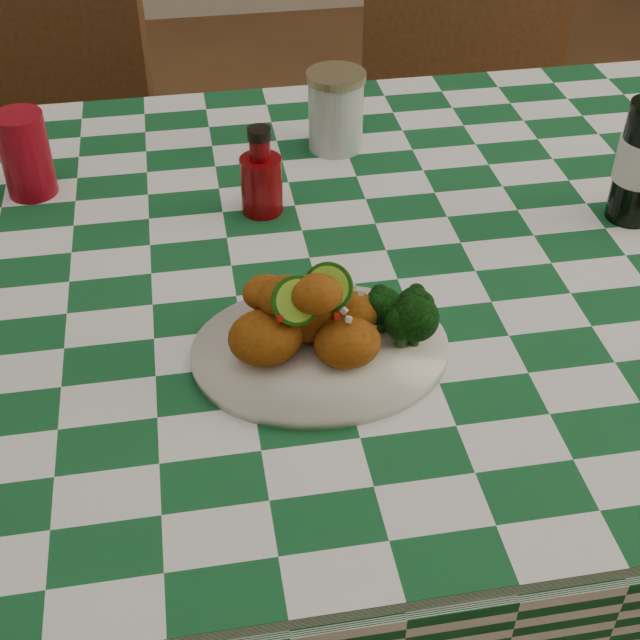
{
  "coord_description": "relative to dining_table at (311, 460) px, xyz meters",
  "views": [
    {
      "loc": [
        -0.15,
        -0.94,
        1.46
      ],
      "look_at": [
        -0.02,
        -0.2,
        0.84
      ],
      "focal_mm": 50.0,
      "sensor_mm": 36.0,
      "label": 1
    }
  ],
  "objects": [
    {
      "name": "wooden_chair_left",
      "position": [
        -0.46,
        0.75,
        0.07
      ],
      "size": [
        0.53,
        0.54,
        0.93
      ],
      "primitive_type": null,
      "rotation": [
        0.0,
        0.0,
        -0.27
      ],
      "color": "#472814",
      "rests_on": "ground"
    },
    {
      "name": "fried_chicken_pile",
      "position": [
        -0.03,
        -0.2,
        0.46
      ],
      "size": [
        0.15,
        0.11,
        0.1
      ],
      "primitive_type": null,
      "color": "#8D4A0D",
      "rests_on": "plate"
    },
    {
      "name": "dining_table",
      "position": [
        0.0,
        0.0,
        0.0
      ],
      "size": [
        1.66,
        1.06,
        0.79
      ],
      "primitive_type": null,
      "color": "#135127",
      "rests_on": "ground"
    },
    {
      "name": "broccoli_side",
      "position": [
        0.08,
        -0.18,
        0.44
      ],
      "size": [
        0.08,
        0.08,
        0.06
      ],
      "primitive_type": null,
      "color": "black",
      "rests_on": "plate"
    },
    {
      "name": "ground",
      "position": [
        0.0,
        0.0,
        -0.39
      ],
      "size": [
        5.0,
        5.0,
        0.0
      ],
      "primitive_type": "plane",
      "color": "brown",
      "rests_on": "ground"
    },
    {
      "name": "wooden_chair_right",
      "position": [
        0.47,
        0.73,
        0.11
      ],
      "size": [
        0.54,
        0.55,
        1.0
      ],
      "primitive_type": null,
      "rotation": [
        0.0,
        0.0,
        -0.18
      ],
      "color": "#472814",
      "rests_on": "ground"
    },
    {
      "name": "ketchup_bottle",
      "position": [
        -0.05,
        0.13,
        0.46
      ],
      "size": [
        0.06,
        0.06,
        0.13
      ],
      "primitive_type": null,
      "rotation": [
        0.0,
        0.0,
        0.04
      ],
      "color": "#650508",
      "rests_on": "dining_table"
    },
    {
      "name": "plate",
      "position": [
        -0.02,
        -0.2,
        0.4
      ],
      "size": [
        0.3,
        0.24,
        0.02
      ],
      "primitive_type": null,
      "rotation": [
        0.0,
        0.0,
        -0.03
      ],
      "color": "silver",
      "rests_on": "dining_table"
    },
    {
      "name": "red_tumbler",
      "position": [
        -0.37,
        0.23,
        0.45
      ],
      "size": [
        0.07,
        0.07,
        0.12
      ],
      "primitive_type": "cylinder",
      "rotation": [
        0.0,
        0.0,
        -0.06
      ],
      "color": "maroon",
      "rests_on": "dining_table"
    },
    {
      "name": "mason_jar",
      "position": [
        0.09,
        0.29,
        0.45
      ],
      "size": [
        0.1,
        0.1,
        0.12
      ],
      "primitive_type": null,
      "rotation": [
        0.0,
        0.0,
        0.07
      ],
      "color": "#B2BCBA",
      "rests_on": "dining_table"
    }
  ]
}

